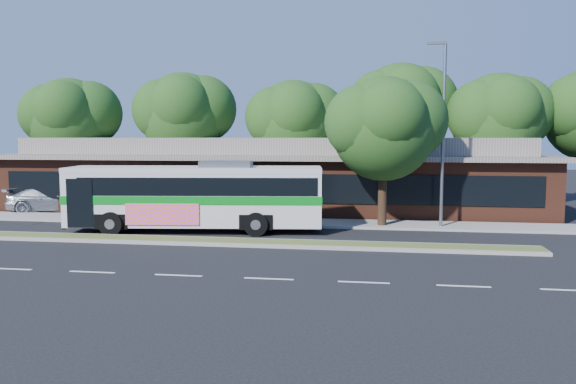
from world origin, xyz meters
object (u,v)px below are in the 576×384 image
Objects in this scene: sedan at (54,199)px; sidewalk_tree at (391,126)px; transit_bus at (197,192)px; lamp_post at (442,129)px.

sidewalk_tree is at bearing -113.14° from sedan.
sedan is (-10.65, 5.44, -1.10)m from transit_bus.
transit_bus is at bearing -163.58° from sidewalk_tree.
lamp_post is at bearing -1.76° from sidewalk_tree.
sidewalk_tree is at bearing 178.24° from lamp_post.
lamp_post reaches higher than transit_bus.
sedan is (-22.25, 2.82, -4.13)m from lamp_post.
sedan is at bearing 172.77° from lamp_post.
transit_bus is (-11.60, -2.62, -3.03)m from lamp_post.
lamp_post is 0.74× the size of transit_bus.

